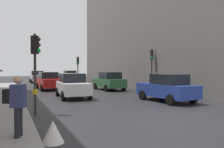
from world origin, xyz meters
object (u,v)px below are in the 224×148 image
Objects in this scene: traffic_light_mid_street at (152,62)px; pedestrian_with_grey_backpack at (17,102)px; warning_sign_triangle at (53,132)px; traffic_light_far_median at (78,66)px; car_yellow_taxi at (69,76)px; traffic_light_near_right at (35,59)px; car_silver_hatchback at (37,77)px; car_red_sedan at (49,81)px; car_blue_van at (167,88)px; car_white_compact at (72,86)px; car_green_estate at (109,81)px.

traffic_light_mid_street reaches higher than pedestrian_with_grey_backpack.
pedestrian_with_grey_backpack is 1.34m from warning_sign_triangle.
traffic_light_far_median reaches higher than car_yellow_taxi.
traffic_light_near_right is at bearing 90.17° from warning_sign_triangle.
traffic_light_far_median reaches higher than car_silver_hatchback.
traffic_light_far_median is 0.83× the size of car_red_sedan.
car_red_sedan is 1.00× the size of car_yellow_taxi.
traffic_light_far_median reaches higher than car_red_sedan.
traffic_light_mid_street is 6.28m from car_blue_van.
traffic_light_far_median is at bearing 115.53° from traffic_light_mid_street.
car_blue_van is at bearing 28.20° from pedestrian_with_grey_backpack.
pedestrian_with_grey_backpack reaches higher than car_yellow_taxi.
car_white_compact is 2.42× the size of pedestrian_with_grey_backpack.
car_red_sedan is at bearing 81.73° from warning_sign_triangle.
traffic_light_far_median is 14.71m from car_blue_van.
traffic_light_near_right is at bearing -149.41° from traffic_light_mid_street.
car_green_estate reaches higher than warning_sign_triangle.
traffic_light_far_median is 5.18m from car_red_sedan.
traffic_light_near_right is 6.29m from car_white_compact.
pedestrian_with_grey_backpack is (-0.92, -4.05, -1.42)m from traffic_light_near_right.
car_red_sedan is at bearing 95.05° from car_white_compact.
car_green_estate is at bearing -71.23° from car_silver_hatchback.
car_yellow_taxi is at bearing 76.97° from car_white_compact.
pedestrian_with_grey_backpack is at bearing -151.80° from car_blue_van.
car_silver_hatchback is (-7.96, 18.46, -1.80)m from traffic_light_mid_street.
traffic_light_far_median reaches higher than car_white_compact.
traffic_light_near_right is 0.87× the size of car_white_compact.
traffic_light_mid_street is 1.04× the size of traffic_light_near_right.
traffic_light_near_right reaches higher than pedestrian_with_grey_backpack.
warning_sign_triangle is (-7.97, -30.95, -0.55)m from car_yellow_taxi.
car_yellow_taxi is at bearing 90.33° from car_blue_van.
car_red_sedan is 12.49m from car_silver_hatchback.
car_silver_hatchback is at bearing 102.85° from car_blue_van.
car_blue_van is at bearing -41.11° from car_white_compact.
car_red_sedan is at bearing -90.99° from car_silver_hatchback.
car_white_compact is 7.05m from car_red_sedan.
car_green_estate is at bearing 130.76° from traffic_light_mid_street.
traffic_light_mid_street reaches higher than car_white_compact.
car_green_estate is 8.71m from car_blue_van.
car_blue_van is at bearing -63.61° from car_red_sedan.
car_blue_van is at bearing -114.53° from traffic_light_mid_street.
car_green_estate and car_silver_hatchback have the same top height.
pedestrian_with_grey_backpack is (-4.00, -9.26, 0.29)m from car_white_compact.
car_blue_van is 24.55m from car_silver_hatchback.
traffic_light_near_right is 5.05m from warning_sign_triangle.
car_red_sedan and car_silver_hatchback have the same top height.
car_green_estate is 16.08m from car_silver_hatchback.
car_green_estate is (-2.78, 3.23, -1.80)m from traffic_light_mid_street.
warning_sign_triangle is at bearing -95.18° from car_silver_hatchback.
car_red_sedan is 1.02× the size of car_silver_hatchback.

